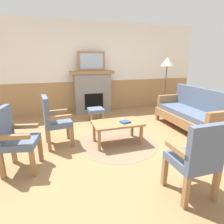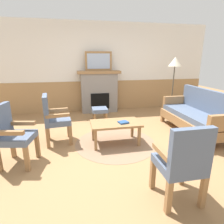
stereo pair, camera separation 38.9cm
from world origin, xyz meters
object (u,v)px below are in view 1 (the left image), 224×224
object	(u,v)px
fireplace	(93,92)
coffee_table	(117,125)
framed_picture	(92,61)
book_on_table	(125,122)
floor_lamp_by_couch	(167,65)
couch	(190,113)
footstool	(96,111)
armchair_near_fireplace	(54,119)
armchair_front_left	(196,157)
armchair_by_window_left	(14,137)

from	to	relation	value
fireplace	coffee_table	bearing A→B (deg)	-90.08
framed_picture	book_on_table	size ratio (longest dim) A/B	4.47
book_on_table	floor_lamp_by_couch	world-z (taller)	floor_lamp_by_couch
couch	book_on_table	bearing A→B (deg)	-171.57
fireplace	footstool	world-z (taller)	fireplace
fireplace	floor_lamp_by_couch	bearing A→B (deg)	-23.93
couch	armchair_near_fireplace	world-z (taller)	same
armchair_near_fireplace	armchair_front_left	size ratio (longest dim) A/B	1.00
coffee_table	footstool	xyz separation A→B (m)	(-0.11, 1.42, -0.10)
armchair_near_fireplace	floor_lamp_by_couch	xyz separation A→B (m)	(3.18, 1.19, 0.91)
footstool	floor_lamp_by_couch	bearing A→B (deg)	1.11
book_on_table	armchair_front_left	world-z (taller)	armchair_front_left
book_on_table	armchair_by_window_left	world-z (taller)	armchair_by_window_left
couch	armchair_front_left	xyz separation A→B (m)	(-1.50, -1.88, 0.14)
armchair_near_fireplace	armchair_by_window_left	size ratio (longest dim) A/B	1.00
coffee_table	couch	bearing A→B (deg)	5.73
book_on_table	armchair_near_fireplace	size ratio (longest dim) A/B	0.18
fireplace	armchair_near_fireplace	size ratio (longest dim) A/B	1.33
floor_lamp_by_couch	book_on_table	bearing A→B (deg)	-140.54
framed_picture	footstool	world-z (taller)	framed_picture
coffee_table	armchair_by_window_left	xyz separation A→B (m)	(-1.74, -0.41, 0.15)
couch	armchair_near_fireplace	distance (m)	3.07
framed_picture	footstool	xyz separation A→B (m)	(-0.12, -0.93, -1.28)
framed_picture	couch	bearing A→B (deg)	-48.87
armchair_by_window_left	armchair_front_left	bearing A→B (deg)	-30.87
book_on_table	footstool	bearing A→B (deg)	99.75
couch	book_on_table	size ratio (longest dim) A/B	10.06
armchair_front_left	coffee_table	bearing A→B (deg)	103.04
framed_picture	coffee_table	xyz separation A→B (m)	(-0.00, -2.35, -1.17)
coffee_table	armchair_front_left	world-z (taller)	armchair_front_left
footstool	armchair_by_window_left	xyz separation A→B (m)	(-1.62, -1.83, 0.25)
coffee_table	framed_picture	bearing A→B (deg)	89.92
couch	floor_lamp_by_couch	world-z (taller)	floor_lamp_by_couch
framed_picture	armchair_by_window_left	distance (m)	3.42
couch	footstool	xyz separation A→B (m)	(-2.00, 1.23, -0.11)
fireplace	book_on_table	distance (m)	2.43
coffee_table	floor_lamp_by_couch	distance (m)	2.69
framed_picture	coffee_table	size ratio (longest dim) A/B	0.83
fireplace	framed_picture	xyz separation A→B (m)	(0.00, 0.00, 0.91)
framed_picture	armchair_near_fireplace	size ratio (longest dim) A/B	0.82
book_on_table	footstool	world-z (taller)	book_on_table
footstool	floor_lamp_by_couch	xyz separation A→B (m)	(2.11, 0.04, 1.17)
fireplace	coffee_table	distance (m)	2.36
book_on_table	floor_lamp_by_couch	size ratio (longest dim) A/B	0.11
footstool	armchair_front_left	size ratio (longest dim) A/B	0.41
armchair_near_fireplace	floor_lamp_by_couch	size ratio (longest dim) A/B	0.58
framed_picture	coffee_table	bearing A→B (deg)	-90.08
footstool	armchair_by_window_left	distance (m)	2.46
framed_picture	couch	distance (m)	3.09
framed_picture	armchair_by_window_left	world-z (taller)	framed_picture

